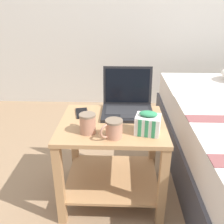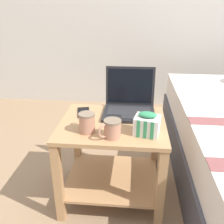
{
  "view_description": "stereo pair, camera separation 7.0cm",
  "coord_description": "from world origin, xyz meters",
  "px_view_note": "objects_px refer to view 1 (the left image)",
  "views": [
    {
      "loc": [
        0.04,
        -1.26,
        1.13
      ],
      "look_at": [
        0.0,
        -0.04,
        0.59
      ],
      "focal_mm": 40.0,
      "sensor_mm": 36.0,
      "label": 1
    },
    {
      "loc": [
        0.11,
        -1.25,
        1.13
      ],
      "look_at": [
        0.0,
        -0.04,
        0.59
      ],
      "focal_mm": 40.0,
      "sensor_mm": 36.0,
      "label": 2
    }
  ],
  "objects_px": {
    "laptop": "(127,104)",
    "cell_phone": "(82,113)",
    "snack_bag": "(148,123)",
    "mug_front_left": "(87,122)",
    "mug_front_right": "(113,128)"
  },
  "relations": [
    {
      "from": "snack_bag",
      "to": "cell_phone",
      "type": "xyz_separation_m",
      "value": [
        -0.37,
        0.23,
        -0.05
      ]
    },
    {
      "from": "snack_bag",
      "to": "cell_phone",
      "type": "distance_m",
      "value": 0.44
    },
    {
      "from": "mug_front_left",
      "to": "snack_bag",
      "type": "bearing_deg",
      "value": 0.84
    },
    {
      "from": "mug_front_right",
      "to": "cell_phone",
      "type": "xyz_separation_m",
      "value": [
        -0.2,
        0.28,
        -0.05
      ]
    },
    {
      "from": "mug_front_left",
      "to": "mug_front_right",
      "type": "xyz_separation_m",
      "value": [
        0.13,
        -0.05,
        -0.01
      ]
    },
    {
      "from": "snack_bag",
      "to": "cell_phone",
      "type": "relative_size",
      "value": 0.91
    },
    {
      "from": "mug_front_right",
      "to": "snack_bag",
      "type": "xyz_separation_m",
      "value": [
        0.17,
        0.05,
        0.0
      ]
    },
    {
      "from": "cell_phone",
      "to": "snack_bag",
      "type": "bearing_deg",
      "value": -31.51
    },
    {
      "from": "cell_phone",
      "to": "mug_front_right",
      "type": "bearing_deg",
      "value": -54.63
    },
    {
      "from": "laptop",
      "to": "snack_bag",
      "type": "height_order",
      "value": "laptop"
    },
    {
      "from": "mug_front_left",
      "to": "snack_bag",
      "type": "distance_m",
      "value": 0.31
    },
    {
      "from": "laptop",
      "to": "cell_phone",
      "type": "relative_size",
      "value": 1.96
    },
    {
      "from": "laptop",
      "to": "snack_bag",
      "type": "bearing_deg",
      "value": -70.17
    },
    {
      "from": "laptop",
      "to": "mug_front_left",
      "type": "distance_m",
      "value": 0.35
    },
    {
      "from": "mug_front_right",
      "to": "laptop",
      "type": "bearing_deg",
      "value": 76.93
    }
  ]
}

